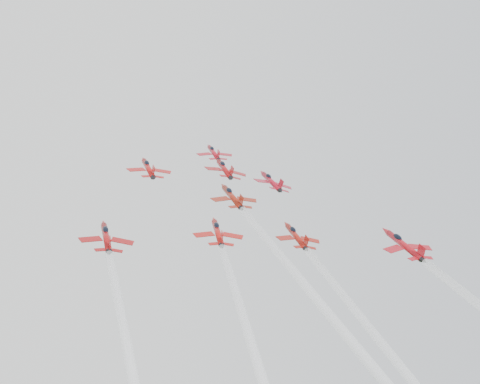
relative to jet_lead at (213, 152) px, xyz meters
name	(u,v)px	position (x,y,z in m)	size (l,w,h in m)	color
jet_lead	(213,152)	(0.00, 0.00, 0.00)	(8.88, 11.21, 7.68)	#AA101D
jet_row2_left	(148,168)	(-18.07, -12.69, -8.22)	(9.49, 11.98, 8.20)	#B11110
jet_row2_center	(224,168)	(-0.34, -9.70, -6.27)	(9.95, 12.55, 8.60)	#9E0F11
jet_row2_right	(271,181)	(8.96, -14.68, -9.50)	(9.38, 11.84, 8.11)	#A70F21
jet_center	(328,335)	(-3.16, -63.17, -40.99)	(9.68, 88.96, 58.24)	maroon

